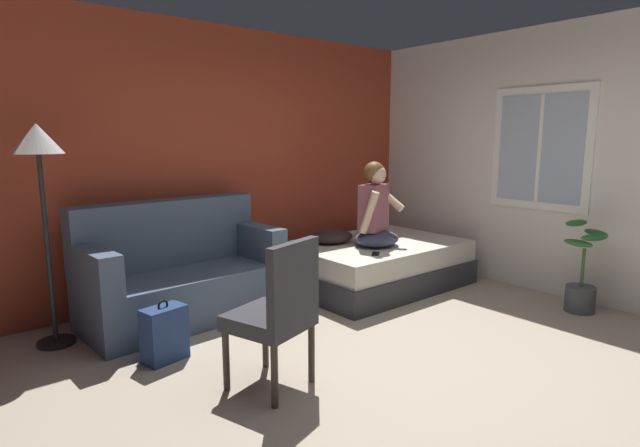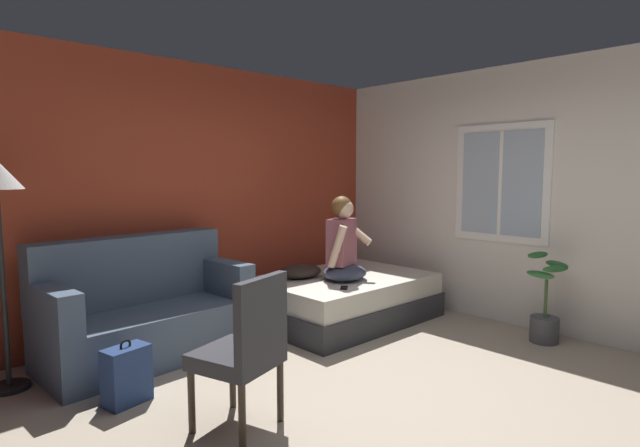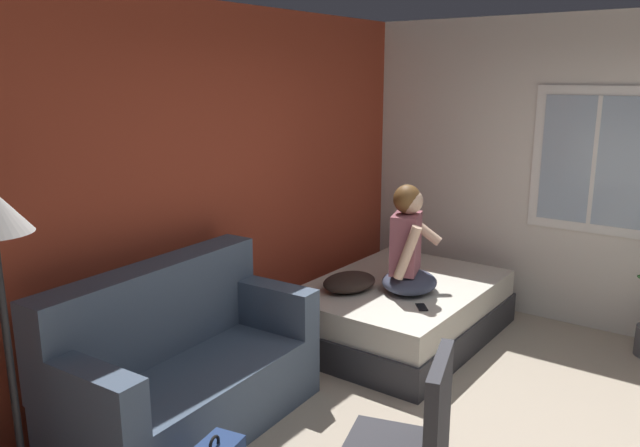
% 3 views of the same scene
% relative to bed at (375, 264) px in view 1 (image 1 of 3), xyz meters
% --- Properties ---
extents(ground_plane, '(40.00, 40.00, 0.00)m').
position_rel_bed_xyz_m(ground_plane, '(-1.29, -1.58, -0.24)').
color(ground_plane, tan).
extents(wall_back_accent, '(9.91, 0.16, 2.70)m').
position_rel_bed_xyz_m(wall_back_accent, '(-1.29, 0.99, 1.11)').
color(wall_back_accent, '#993823').
rests_on(wall_back_accent, ground).
extents(wall_side_with_window, '(0.19, 6.37, 2.70)m').
position_rel_bed_xyz_m(wall_side_with_window, '(1.25, -1.57, 1.12)').
color(wall_side_with_window, silver).
rests_on(wall_side_with_window, ground).
extents(bed, '(1.88, 1.34, 0.48)m').
position_rel_bed_xyz_m(bed, '(0.00, 0.00, 0.00)').
color(bed, '#2D2D33').
rests_on(bed, ground).
extents(couch, '(1.74, 0.92, 1.04)m').
position_rel_bed_xyz_m(couch, '(-2.05, 0.42, 0.16)').
color(couch, '#47566B').
rests_on(couch, ground).
extents(side_chair, '(0.58, 0.58, 0.98)m').
position_rel_bed_xyz_m(side_chair, '(-2.13, -1.22, 0.30)').
color(side_chair, '#382D23').
rests_on(side_chair, ground).
extents(person_seated, '(0.63, 0.58, 0.88)m').
position_rel_bed_xyz_m(person_seated, '(-0.14, -0.13, 0.60)').
color(person_seated, '#383D51').
rests_on(person_seated, bed).
extents(backpack, '(0.33, 0.28, 0.46)m').
position_rel_bed_xyz_m(backpack, '(-2.53, -0.35, -0.04)').
color(backpack, navy).
rests_on(backpack, ground).
extents(throw_pillow, '(0.54, 0.45, 0.14)m').
position_rel_bed_xyz_m(throw_pillow, '(-0.40, 0.26, 0.31)').
color(throw_pillow, '#2D231E').
rests_on(throw_pillow, bed).
extents(cell_phone, '(0.15, 0.14, 0.01)m').
position_rel_bed_xyz_m(cell_phone, '(-0.41, -0.40, 0.25)').
color(cell_phone, black).
rests_on(cell_phone, bed).
extents(floor_lamp, '(0.36, 0.36, 1.70)m').
position_rel_bed_xyz_m(floor_lamp, '(-3.07, 0.46, 1.19)').
color(floor_lamp, black).
rests_on(floor_lamp, ground).
extents(potted_plant, '(0.39, 0.37, 0.85)m').
position_rel_bed_xyz_m(potted_plant, '(0.86, -1.81, 0.07)').
color(potted_plant, '#4C4C51').
rests_on(potted_plant, ground).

